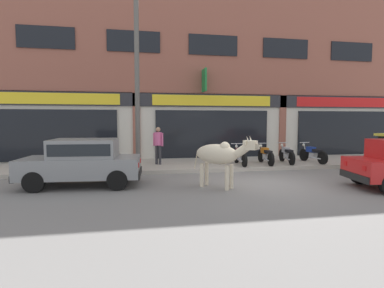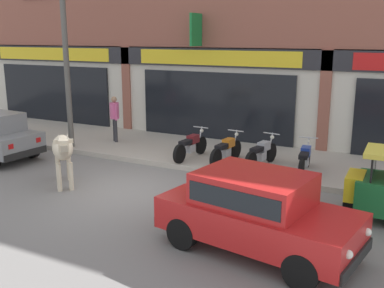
% 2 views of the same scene
% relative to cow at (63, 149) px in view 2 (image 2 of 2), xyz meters
% --- Properties ---
extents(ground_plane, '(90.00, 90.00, 0.00)m').
position_rel_cow_xyz_m(ground_plane, '(1.40, 0.42, -1.01)').
color(ground_plane, slate).
extents(sidewalk, '(19.00, 3.66, 0.15)m').
position_rel_cow_xyz_m(sidewalk, '(1.40, 4.45, -0.93)').
color(sidewalk, '#A8A093').
rests_on(sidewalk, ground).
extents(shop_building, '(23.00, 1.40, 9.68)m').
position_rel_cow_xyz_m(shop_building, '(1.40, 6.54, 3.62)').
color(shop_building, '#8E5142').
rests_on(shop_building, ground).
extents(cow, '(1.68, 1.67, 1.61)m').
position_rel_cow_xyz_m(cow, '(0.00, 0.00, 0.00)').
color(cow, beige).
rests_on(cow, ground).
extents(car_0, '(3.78, 2.14, 1.46)m').
position_rel_cow_xyz_m(car_0, '(5.57, -1.14, -0.19)').
color(car_0, black).
rests_on(car_0, ground).
extents(motorcycle_0, '(0.52, 1.81, 0.88)m').
position_rel_cow_xyz_m(motorcycle_0, '(1.88, 3.44, -0.46)').
color(motorcycle_0, black).
rests_on(motorcycle_0, sidewalk).
extents(motorcycle_1, '(0.52, 1.81, 0.88)m').
position_rel_cow_xyz_m(motorcycle_1, '(3.04, 3.46, -0.46)').
color(motorcycle_1, black).
rests_on(motorcycle_1, sidewalk).
extents(motorcycle_2, '(0.58, 1.80, 0.88)m').
position_rel_cow_xyz_m(motorcycle_2, '(4.08, 3.58, -0.46)').
color(motorcycle_2, black).
rests_on(motorcycle_2, sidewalk).
extents(motorcycle_3, '(0.52, 1.81, 0.88)m').
position_rel_cow_xyz_m(motorcycle_3, '(5.33, 3.54, -0.46)').
color(motorcycle_3, black).
rests_on(motorcycle_3, sidewalk).
extents(pedestrian, '(0.41, 0.34, 1.60)m').
position_rel_cow_xyz_m(pedestrian, '(-1.53, 4.22, 0.13)').
color(pedestrian, '#2D2D33').
rests_on(pedestrian, sidewalk).
extents(utility_pole, '(0.18, 0.18, 6.32)m').
position_rel_cow_xyz_m(utility_pole, '(-2.39, 2.92, 2.31)').
color(utility_pole, '#595651').
rests_on(utility_pole, sidewalk).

